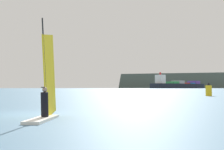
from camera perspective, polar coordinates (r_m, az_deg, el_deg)
name	(u,v)px	position (r m, az deg, el deg)	size (l,w,h in m)	color
ground_plane	(24,114)	(14.49, -18.67, -8.18)	(4000.00, 4000.00, 0.00)	#476B84
windsurfer	(46,95)	(11.92, -14.33, -4.34)	(0.96, 3.39, 4.40)	white
cargo_ship	(178,85)	(672.81, 14.23, -2.11)	(155.48, 117.16, 38.15)	black
distant_headland	(129,82)	(1118.78, 3.80, -1.48)	(817.58, 247.58, 54.74)	#4C564C
channel_buoy	(209,90)	(46.85, 20.45, -3.07)	(1.01, 1.01, 2.30)	yellow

